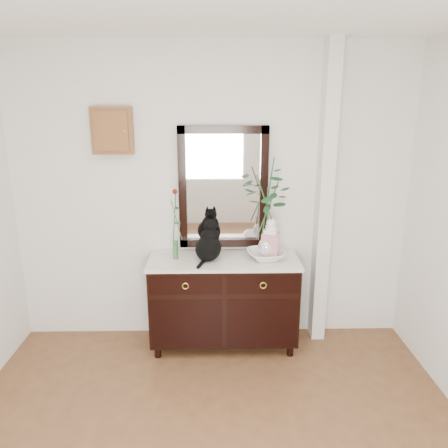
{
  "coord_description": "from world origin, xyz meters",
  "views": [
    {
      "loc": [
        0.03,
        -1.89,
        2.2
      ],
      "look_at": [
        0.1,
        1.63,
        1.2
      ],
      "focal_mm": 35.0,
      "sensor_mm": 36.0,
      "label": 1
    }
  ],
  "objects_px": {
    "sideboard": "(224,298)",
    "cat": "(208,240)",
    "lotus_bowl": "(266,255)",
    "ginger_jar": "(271,238)"
  },
  "relations": [
    {
      "from": "sideboard",
      "to": "cat",
      "type": "distance_m",
      "value": 0.57
    },
    {
      "from": "sideboard",
      "to": "lotus_bowl",
      "type": "distance_m",
      "value": 0.56
    },
    {
      "from": "cat",
      "to": "lotus_bowl",
      "type": "bearing_deg",
      "value": 16.52
    },
    {
      "from": "lotus_bowl",
      "to": "cat",
      "type": "bearing_deg",
      "value": -179.89
    },
    {
      "from": "ginger_jar",
      "to": "lotus_bowl",
      "type": "bearing_deg",
      "value": -168.79
    },
    {
      "from": "cat",
      "to": "ginger_jar",
      "type": "relative_size",
      "value": 0.94
    },
    {
      "from": "cat",
      "to": "ginger_jar",
      "type": "distance_m",
      "value": 0.55
    },
    {
      "from": "cat",
      "to": "lotus_bowl",
      "type": "xyz_separation_m",
      "value": [
        0.51,
        0.0,
        -0.14
      ]
    },
    {
      "from": "cat",
      "to": "sideboard",
      "type": "bearing_deg",
      "value": 22.0
    },
    {
      "from": "sideboard",
      "to": "lotus_bowl",
      "type": "height_order",
      "value": "lotus_bowl"
    }
  ]
}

